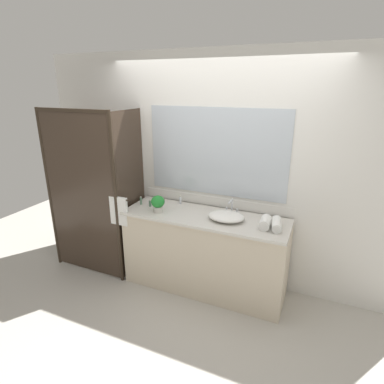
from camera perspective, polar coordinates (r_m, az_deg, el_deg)
The scene contains 12 objects.
ground_plane at distance 3.83m, azimuth 2.15°, elevation -16.82°, with size 8.00×8.00×0.00m, color #B7B2A8.
wall_back_with_mirror at distance 3.55m, azimuth 4.46°, elevation 3.72°, with size 4.40×0.06×2.60m.
vanity_cabinet at distance 3.59m, azimuth 2.30°, elevation -10.89°, with size 1.80×0.58×0.90m.
shower_enclosure at distance 3.82m, azimuth -16.84°, elevation -0.45°, with size 1.20×0.59×2.00m.
sink_basin at distance 3.28m, azimuth 6.24°, elevation -4.42°, with size 0.39×0.30×0.08m, color white.
faucet at distance 3.44m, azimuth 7.22°, elevation -2.99°, with size 0.17×0.16×0.17m.
potted_plant at distance 3.46m, azimuth -6.24°, elevation -2.00°, with size 0.15×0.15×0.19m.
amenity_bottle_body_wash at distance 3.70m, azimuth -2.15°, elevation -1.47°, with size 0.03×0.03×0.10m.
amenity_bottle_lotion at distance 3.73m, azimuth -9.28°, elevation -1.56°, with size 0.03×0.03×0.10m.
amenity_bottle_conditioner at distance 3.65m, azimuth -7.63°, elevation -2.00°, with size 0.03×0.03×0.09m.
rolled_towel_near_edge at distance 3.18m, azimuth 15.17°, elevation -5.70°, with size 0.09×0.09×0.25m, color white.
rolled_towel_middle at distance 3.17m, azimuth 13.17°, elevation -5.43°, with size 0.11×0.11×0.21m, color white.
Camera 1 is at (1.12, -2.90, 2.24)m, focal length 29.27 mm.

